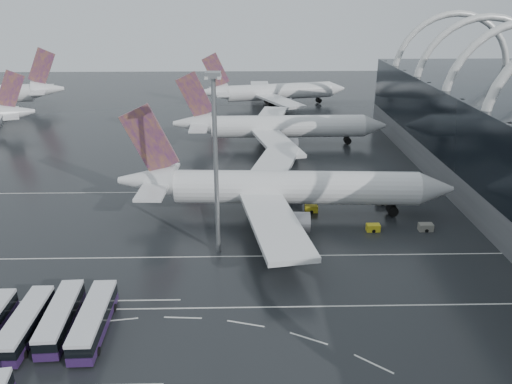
{
  "coord_description": "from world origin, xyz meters",
  "views": [
    {
      "loc": [
        -0.88,
        -58.7,
        39.91
      ],
      "look_at": [
        1.0,
        22.35,
        7.0
      ],
      "focal_mm": 35.0,
      "sensor_mm": 36.0,
      "label": 1
    }
  ],
  "objects_px": {
    "gse_cart_belly_a": "(373,228)",
    "gse_cart_belly_c": "(269,225)",
    "gse_cart_belly_b": "(382,201)",
    "airliner_gate_b": "(277,127)",
    "airliner_gate_c": "(272,92)",
    "bus_row_near_c": "(61,317)",
    "bus_row_near_b": "(26,324)",
    "airliner_main": "(279,188)",
    "floodlight_mast": "(215,144)",
    "bus_row_near_d": "(94,320)",
    "gse_cart_belly_e": "(311,209)",
    "gse_cart_belly_d": "(426,227)"
  },
  "relations": [
    {
      "from": "gse_cart_belly_a",
      "to": "gse_cart_belly_c",
      "type": "relative_size",
      "value": 1.16
    },
    {
      "from": "gse_cart_belly_a",
      "to": "gse_cart_belly_c",
      "type": "distance_m",
      "value": 18.5
    },
    {
      "from": "gse_cart_belly_a",
      "to": "gse_cart_belly_b",
      "type": "xyz_separation_m",
      "value": [
        4.71,
        11.8,
        0.02
      ]
    },
    {
      "from": "gse_cart_belly_c",
      "to": "airliner_gate_b",
      "type": "bearing_deg",
      "value": 85.12
    },
    {
      "from": "gse_cart_belly_a",
      "to": "gse_cart_belly_b",
      "type": "height_order",
      "value": "gse_cart_belly_b"
    },
    {
      "from": "airliner_gate_c",
      "to": "bus_row_near_c",
      "type": "distance_m",
      "value": 135.08
    },
    {
      "from": "bus_row_near_b",
      "to": "bus_row_near_c",
      "type": "height_order",
      "value": "bus_row_near_c"
    },
    {
      "from": "airliner_main",
      "to": "floodlight_mast",
      "type": "relative_size",
      "value": 2.16
    },
    {
      "from": "bus_row_near_d",
      "to": "airliner_main",
      "type": "bearing_deg",
      "value": -37.08
    },
    {
      "from": "bus_row_near_d",
      "to": "gse_cart_belly_c",
      "type": "relative_size",
      "value": 6.64
    },
    {
      "from": "bus_row_near_d",
      "to": "gse_cart_belly_e",
      "type": "height_order",
      "value": "bus_row_near_d"
    },
    {
      "from": "gse_cart_belly_b",
      "to": "bus_row_near_b",
      "type": "bearing_deg",
      "value": -144.0
    },
    {
      "from": "airliner_main",
      "to": "airliner_gate_c",
      "type": "relative_size",
      "value": 1.14
    },
    {
      "from": "gse_cart_belly_c",
      "to": "gse_cart_belly_e",
      "type": "xyz_separation_m",
      "value": [
        8.42,
        6.7,
        0.11
      ]
    },
    {
      "from": "floodlight_mast",
      "to": "gse_cart_belly_c",
      "type": "height_order",
      "value": "floodlight_mast"
    },
    {
      "from": "bus_row_near_b",
      "to": "gse_cart_belly_c",
      "type": "distance_m",
      "value": 43.34
    },
    {
      "from": "airliner_gate_b",
      "to": "gse_cart_belly_c",
      "type": "distance_m",
      "value": 52.2
    },
    {
      "from": "bus_row_near_d",
      "to": "floodlight_mast",
      "type": "xyz_separation_m",
      "value": [
        14.53,
        20.59,
        16.45
      ]
    },
    {
      "from": "bus_row_near_c",
      "to": "gse_cart_belly_d",
      "type": "relative_size",
      "value": 5.33
    },
    {
      "from": "gse_cart_belly_d",
      "to": "bus_row_near_c",
      "type": "bearing_deg",
      "value": -154.36
    },
    {
      "from": "airliner_main",
      "to": "airliner_gate_b",
      "type": "bearing_deg",
      "value": 89.84
    },
    {
      "from": "gse_cart_belly_e",
      "to": "airliner_gate_c",
      "type": "bearing_deg",
      "value": 91.61
    },
    {
      "from": "bus_row_near_d",
      "to": "gse_cart_belly_a",
      "type": "distance_m",
      "value": 49.94
    },
    {
      "from": "bus_row_near_d",
      "to": "floodlight_mast",
      "type": "height_order",
      "value": "floodlight_mast"
    },
    {
      "from": "gse_cart_belly_c",
      "to": "gse_cart_belly_d",
      "type": "relative_size",
      "value": 0.83
    },
    {
      "from": "airliner_gate_b",
      "to": "bus_row_near_c",
      "type": "height_order",
      "value": "airliner_gate_b"
    },
    {
      "from": "airliner_gate_c",
      "to": "bus_row_near_d",
      "type": "height_order",
      "value": "airliner_gate_c"
    },
    {
      "from": "bus_row_near_c",
      "to": "gse_cart_belly_c",
      "type": "bearing_deg",
      "value": -47.01
    },
    {
      "from": "gse_cart_belly_d",
      "to": "gse_cart_belly_a",
      "type": "bearing_deg",
      "value": 179.65
    },
    {
      "from": "floodlight_mast",
      "to": "airliner_gate_b",
      "type": "bearing_deg",
      "value": 77.66
    },
    {
      "from": "airliner_gate_b",
      "to": "gse_cart_belly_c",
      "type": "bearing_deg",
      "value": -95.46
    },
    {
      "from": "airliner_gate_b",
      "to": "bus_row_near_b",
      "type": "relative_size",
      "value": 4.56
    },
    {
      "from": "airliner_main",
      "to": "gse_cart_belly_a",
      "type": "relative_size",
      "value": 26.6
    },
    {
      "from": "gse_cart_belly_b",
      "to": "gse_cart_belly_d",
      "type": "height_order",
      "value": "gse_cart_belly_d"
    },
    {
      "from": "airliner_main",
      "to": "bus_row_near_c",
      "type": "bearing_deg",
      "value": -128.17
    },
    {
      "from": "gse_cart_belly_c",
      "to": "bus_row_near_b",
      "type": "bearing_deg",
      "value": -136.7
    },
    {
      "from": "bus_row_near_c",
      "to": "airliner_main",
      "type": "bearing_deg",
      "value": -43.81
    },
    {
      "from": "airliner_gate_b",
      "to": "gse_cart_belly_e",
      "type": "relative_size",
      "value": 23.65
    },
    {
      "from": "airliner_main",
      "to": "floodlight_mast",
      "type": "xyz_separation_m",
      "value": [
        -10.87,
        -14.4,
        12.94
      ]
    },
    {
      "from": "airliner_main",
      "to": "gse_cart_belly_c",
      "type": "height_order",
      "value": "airliner_main"
    },
    {
      "from": "airliner_gate_c",
      "to": "gse_cart_belly_a",
      "type": "height_order",
      "value": "airliner_gate_c"
    },
    {
      "from": "airliner_gate_b",
      "to": "bus_row_near_b",
      "type": "bearing_deg",
      "value": -114.38
    },
    {
      "from": "bus_row_near_b",
      "to": "gse_cart_belly_d",
      "type": "relative_size",
      "value": 5.2
    },
    {
      "from": "gse_cart_belly_a",
      "to": "gse_cart_belly_c",
      "type": "xyz_separation_m",
      "value": [
        -18.41,
        1.81,
        -0.09
      ]
    },
    {
      "from": "gse_cart_belly_c",
      "to": "gse_cart_belly_b",
      "type": "bearing_deg",
      "value": 23.37
    },
    {
      "from": "bus_row_near_d",
      "to": "gse_cart_belly_d",
      "type": "height_order",
      "value": "bus_row_near_d"
    },
    {
      "from": "floodlight_mast",
      "to": "gse_cart_belly_a",
      "type": "bearing_deg",
      "value": 14.05
    },
    {
      "from": "airliner_main",
      "to": "airliner_gate_c",
      "type": "bearing_deg",
      "value": 90.59
    },
    {
      "from": "gse_cart_belly_d",
      "to": "airliner_main",
      "type": "bearing_deg",
      "value": 163.45
    },
    {
      "from": "gse_cart_belly_c",
      "to": "gse_cart_belly_e",
      "type": "bearing_deg",
      "value": 38.52
    }
  ]
}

